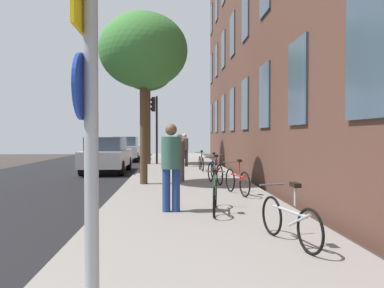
# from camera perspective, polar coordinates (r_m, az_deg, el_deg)

# --- Properties ---
(ground_plane) EXTENTS (41.80, 41.80, 0.00)m
(ground_plane) POSITION_cam_1_polar(r_m,az_deg,el_deg) (15.87, -13.80, -4.93)
(ground_plane) COLOR #332D28
(road_asphalt) EXTENTS (7.00, 38.00, 0.01)m
(road_asphalt) POSITION_cam_1_polar(r_m,az_deg,el_deg) (16.39, -21.07, -4.76)
(road_asphalt) COLOR black
(road_asphalt) RESTS_ON ground
(sidewalk) EXTENTS (4.20, 38.00, 0.12)m
(sidewalk) POSITION_cam_1_polar(r_m,az_deg,el_deg) (15.61, -1.03, -4.78)
(sidewalk) COLOR gray
(sidewalk) RESTS_ON ground
(sign_post) EXTENTS (0.15, 0.60, 3.53)m
(sign_post) POSITION_cam_1_polar(r_m,az_deg,el_deg) (3.41, -14.94, 7.47)
(sign_post) COLOR gray
(sign_post) RESTS_ON sidewalk
(traffic_light) EXTENTS (0.43, 0.24, 3.79)m
(traffic_light) POSITION_cam_1_polar(r_m,az_deg,el_deg) (22.01, -5.44, 3.86)
(traffic_light) COLOR black
(traffic_light) RESTS_ON sidewalk
(tree_near) EXTENTS (2.86, 2.86, 5.55)m
(tree_near) POSITION_cam_1_polar(r_m,az_deg,el_deg) (13.03, -7.13, 13.32)
(tree_near) COLOR #4C3823
(tree_near) RESTS_ON sidewalk
(tree_far) EXTENTS (2.95, 2.95, 6.57)m
(tree_far) POSITION_cam_1_polar(r_m,az_deg,el_deg) (22.10, -6.53, 10.80)
(tree_far) COLOR #4C3823
(tree_far) RESTS_ON sidewalk
(bicycle_0) EXTENTS (0.54, 1.63, 0.91)m
(bicycle_0) POSITION_cam_1_polar(r_m,az_deg,el_deg) (5.89, 14.10, -10.73)
(bicycle_0) COLOR black
(bicycle_0) RESTS_ON sidewalk
(bicycle_1) EXTENTS (0.43, 1.69, 0.90)m
(bicycle_1) POSITION_cam_1_polar(r_m,az_deg,el_deg) (8.04, 3.38, -7.51)
(bicycle_1) COLOR black
(bicycle_1) RESTS_ON sidewalk
(bicycle_2) EXTENTS (0.52, 1.63, 0.94)m
(bicycle_2) POSITION_cam_1_polar(r_m,az_deg,el_deg) (10.53, 6.64, -5.35)
(bicycle_2) COLOR black
(bicycle_2) RESTS_ON sidewalk
(bicycle_3) EXTENTS (0.46, 1.69, 0.94)m
(bicycle_3) POSITION_cam_1_polar(r_m,az_deg,el_deg) (12.84, 3.40, -4.15)
(bicycle_3) COLOR black
(bicycle_3) RESTS_ON sidewalk
(bicycle_4) EXTENTS (0.57, 1.67, 0.93)m
(bicycle_4) POSITION_cam_1_polar(r_m,az_deg,el_deg) (15.25, 3.28, -3.33)
(bicycle_4) COLOR black
(bicycle_4) RESTS_ON sidewalk
(bicycle_5) EXTENTS (0.42, 1.61, 0.91)m
(bicycle_5) POSITION_cam_1_polar(r_m,az_deg,el_deg) (17.60, 1.36, -2.74)
(bicycle_5) COLOR black
(bicycle_5) RESTS_ON sidewalk
(pedestrian_0) EXTENTS (0.56, 0.56, 1.82)m
(pedestrian_0) POSITION_cam_1_polar(r_m,az_deg,el_deg) (8.04, -3.08, -2.58)
(pedestrian_0) COLOR navy
(pedestrian_0) RESTS_ON sidewalk
(pedestrian_1) EXTENTS (0.51, 0.51, 1.62)m
(pedestrian_1) POSITION_cam_1_polar(r_m,az_deg,el_deg) (13.29, -1.83, -1.56)
(pedestrian_1) COLOR #4C4742
(pedestrian_1) RESTS_ON sidewalk
(pedestrian_2) EXTENTS (0.49, 0.49, 1.69)m
(pedestrian_2) POSITION_cam_1_polar(r_m,az_deg,el_deg) (19.90, -1.09, -0.53)
(pedestrian_2) COLOR #26262D
(pedestrian_2) RESTS_ON sidewalk
(car_0) EXTENTS (1.86, 4.45, 1.62)m
(car_0) POSITION_cam_1_polar(r_m,az_deg,el_deg) (18.06, -12.34, -1.50)
(car_0) COLOR #B7B7BC
(car_0) RESTS_ON road_asphalt
(car_1) EXTENTS (1.81, 4.18, 1.62)m
(car_1) POSITION_cam_1_polar(r_m,az_deg,el_deg) (26.21, -9.64, -0.66)
(car_1) COLOR silver
(car_1) RESTS_ON road_asphalt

